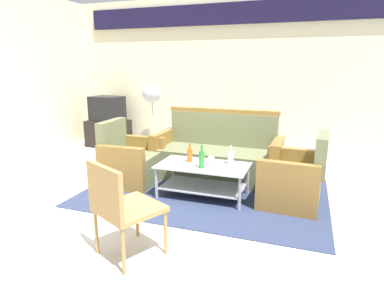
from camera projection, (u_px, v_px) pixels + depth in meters
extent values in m
plane|color=beige|center=(171.00, 217.00, 3.54)|extent=(14.00, 14.00, 0.00)
cube|color=beige|center=(235.00, 76.00, 6.02)|extent=(6.52, 0.12, 2.80)
cube|color=#191433|center=(236.00, 13.00, 5.69)|extent=(5.76, 0.08, 0.36)
cube|color=#2D3856|center=(205.00, 192.00, 4.23)|extent=(2.99, 2.03, 0.01)
cube|color=#6B704C|center=(216.00, 164.00, 4.70)|extent=(1.61, 0.73, 0.42)
cube|color=#6B704C|center=(223.00, 129.00, 4.89)|extent=(1.60, 0.17, 0.48)
cube|color=olive|center=(277.00, 163.00, 4.39)|extent=(0.13, 0.70, 0.62)
cube|color=olive|center=(163.00, 152.00, 4.97)|extent=(0.13, 0.70, 0.62)
cube|color=olive|center=(223.00, 111.00, 4.83)|extent=(1.64, 0.13, 0.06)
cube|color=#6B704C|center=(133.00, 168.00, 4.54)|extent=(0.67, 0.61, 0.40)
cube|color=#6B704C|center=(112.00, 136.00, 4.54)|extent=(0.13, 0.60, 0.45)
cube|color=olive|center=(144.00, 156.00, 4.83)|extent=(0.66, 0.12, 0.58)
cube|color=olive|center=(121.00, 169.00, 4.22)|extent=(0.66, 0.12, 0.58)
cube|color=#6B704C|center=(290.00, 186.00, 3.85)|extent=(0.70, 0.64, 0.40)
cube|color=#6B704C|center=(322.00, 154.00, 3.64)|extent=(0.16, 0.61, 0.45)
cube|color=olive|center=(287.00, 188.00, 3.54)|extent=(0.67, 0.14, 0.58)
cube|color=olive|center=(294.00, 171.00, 4.13)|extent=(0.67, 0.14, 0.58)
cube|color=silver|center=(203.00, 165.00, 4.01)|extent=(1.10, 0.60, 0.02)
cube|color=#9E9EA5|center=(203.00, 186.00, 4.07)|extent=(1.00, 0.52, 0.02)
cylinder|color=#9E9EA5|center=(173.00, 170.00, 4.45)|extent=(0.04, 0.04, 0.40)
cylinder|color=#9E9EA5|center=(248.00, 178.00, 4.12)|extent=(0.04, 0.04, 0.40)
cylinder|color=#9E9EA5|center=(156.00, 183.00, 3.98)|extent=(0.04, 0.04, 0.40)
cylinder|color=#9E9EA5|center=(240.00, 193.00, 3.65)|extent=(0.04, 0.04, 0.40)
cylinder|color=#D85919|center=(190.00, 156.00, 4.11)|extent=(0.07, 0.07, 0.16)
cylinder|color=#D85919|center=(190.00, 146.00, 4.09)|extent=(0.03, 0.03, 0.07)
cylinder|color=#2D8C38|center=(202.00, 160.00, 3.86)|extent=(0.07, 0.07, 0.20)
cylinder|color=#2D8C38|center=(202.00, 148.00, 3.83)|extent=(0.03, 0.03, 0.09)
cylinder|color=silver|center=(230.00, 157.00, 4.04)|extent=(0.07, 0.07, 0.16)
cylinder|color=silver|center=(231.00, 148.00, 4.01)|extent=(0.03, 0.03, 0.07)
cylinder|color=silver|center=(211.00, 161.00, 4.00)|extent=(0.08, 0.08, 0.10)
cube|color=black|center=(109.00, 133.00, 6.61)|extent=(0.80, 0.50, 0.52)
cube|color=black|center=(107.00, 109.00, 6.49)|extent=(0.65, 0.51, 0.48)
cube|color=black|center=(114.00, 107.00, 6.69)|extent=(0.51, 0.07, 0.36)
cylinder|color=#2D2D33|center=(153.00, 148.00, 6.40)|extent=(0.32, 0.32, 0.03)
cylinder|color=#B2B2B7|center=(153.00, 124.00, 6.28)|extent=(0.03, 0.03, 0.95)
sphere|color=#B2B2B7|center=(152.00, 93.00, 6.15)|extent=(0.36, 0.36, 0.36)
cube|color=#AD844C|center=(130.00, 208.00, 2.76)|extent=(0.64, 0.64, 0.04)
cube|color=#AD844C|center=(105.00, 191.00, 2.56)|extent=(0.45, 0.25, 0.40)
cylinder|color=#AD844C|center=(137.00, 216.00, 3.10)|extent=(0.03, 0.03, 0.42)
cylinder|color=#AD844C|center=(166.00, 231.00, 2.81)|extent=(0.03, 0.03, 0.42)
cylinder|color=#AD844C|center=(96.00, 231.00, 2.81)|extent=(0.03, 0.03, 0.42)
cylinder|color=#AD844C|center=(123.00, 250.00, 2.52)|extent=(0.03, 0.03, 0.42)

